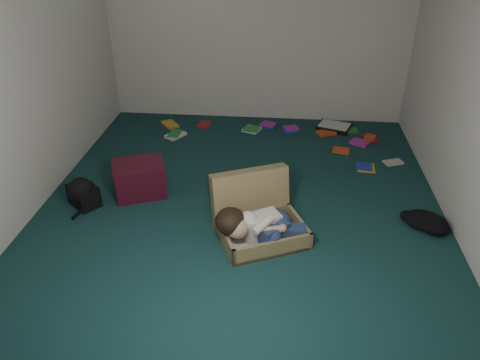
# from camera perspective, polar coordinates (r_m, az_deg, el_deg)

# --- Properties ---
(floor) EXTENTS (4.50, 4.50, 0.00)m
(floor) POSITION_cam_1_polar(r_m,az_deg,el_deg) (4.78, 0.17, -2.72)
(floor) COLOR #133636
(floor) RESTS_ON ground
(wall_back) EXTENTS (4.50, 0.00, 4.50)m
(wall_back) POSITION_cam_1_polar(r_m,az_deg,el_deg) (6.39, 2.19, 18.49)
(wall_back) COLOR silver
(wall_back) RESTS_ON ground
(wall_front) EXTENTS (4.50, 0.00, 4.50)m
(wall_front) POSITION_cam_1_polar(r_m,az_deg,el_deg) (2.21, -5.30, -6.08)
(wall_front) COLOR silver
(wall_front) RESTS_ON ground
(wall_left) EXTENTS (0.00, 4.50, 4.50)m
(wall_left) POSITION_cam_1_polar(r_m,az_deg,el_deg) (4.82, -24.76, 11.88)
(wall_left) COLOR silver
(wall_left) RESTS_ON ground
(wall_right) EXTENTS (0.00, 4.50, 4.50)m
(wall_right) POSITION_cam_1_polar(r_m,az_deg,el_deg) (4.50, 26.90, 10.21)
(wall_right) COLOR silver
(wall_right) RESTS_ON ground
(suitcase) EXTENTS (0.96, 0.96, 0.54)m
(suitcase) POSITION_cam_1_polar(r_m,az_deg,el_deg) (4.28, 2.11, -4.51)
(suitcase) COLOR olive
(suitcase) RESTS_ON floor
(person) EXTENTS (0.82, 0.44, 0.34)m
(person) POSITION_cam_1_polar(r_m,az_deg,el_deg) (4.10, 2.36, -5.54)
(person) COLOR white
(person) RESTS_ON suitcase
(maroon_bin) EXTENTS (0.63, 0.57, 0.36)m
(maroon_bin) POSITION_cam_1_polar(r_m,az_deg,el_deg) (4.94, -12.13, 0.16)
(maroon_bin) COLOR #400D1B
(maroon_bin) RESTS_ON floor
(backpack) EXTENTS (0.50, 0.49, 0.23)m
(backpack) POSITION_cam_1_polar(r_m,az_deg,el_deg) (4.94, -18.51, -1.71)
(backpack) COLOR black
(backpack) RESTS_ON floor
(clothing_pile) EXTENTS (0.49, 0.44, 0.13)m
(clothing_pile) POSITION_cam_1_polar(r_m,az_deg,el_deg) (4.75, 20.85, -4.27)
(clothing_pile) COLOR black
(clothing_pile) RESTS_ON floor
(paper_tray) EXTENTS (0.52, 0.45, 0.06)m
(paper_tray) POSITION_cam_1_polar(r_m,az_deg,el_deg) (6.51, 11.41, 6.39)
(paper_tray) COLOR black
(paper_tray) RESTS_ON floor
(book_scatter) EXTENTS (3.07, 1.34, 0.02)m
(book_scatter) POSITION_cam_1_polar(r_m,az_deg,el_deg) (6.16, 6.64, 5.17)
(book_scatter) COLOR gold
(book_scatter) RESTS_ON floor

